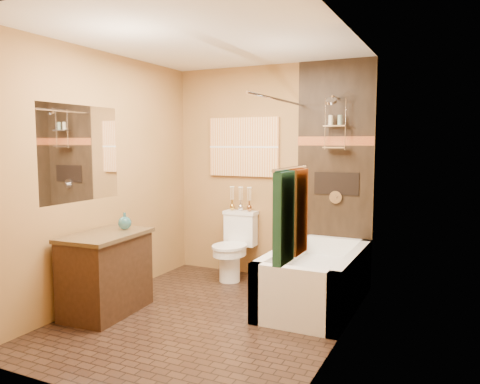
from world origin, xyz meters
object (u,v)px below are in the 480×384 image
Objects in this scene: sunset_painting at (244,147)px; vanity at (106,273)px; toilet at (234,246)px; bathtub at (316,283)px.

sunset_painting is 1.01× the size of vanity.
toilet is (0.00, -0.26, -1.15)m from sunset_painting.
sunset_painting reaches higher than vanity.
vanity reaches higher than bathtub.
toilet reaches higher than bathtub.
bathtub is 2.03m from vanity.
bathtub is 1.68× the size of vanity.
toilet is at bearing 64.96° from vanity.
vanity is (-0.59, -1.52, -0.01)m from toilet.
bathtub is (1.13, -0.73, -1.33)m from sunset_painting.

